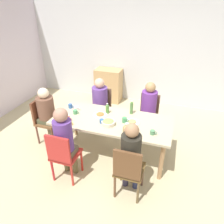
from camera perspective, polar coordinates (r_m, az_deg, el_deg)
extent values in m
plane|color=#BEB28A|center=(4.03, 0.00, -11.21)|extent=(7.25, 7.25, 0.00)
cube|color=silver|center=(5.64, 8.19, 15.47)|extent=(6.28, 0.12, 2.60)
cube|color=#BEB08B|center=(3.60, 0.00, -2.36)|extent=(2.05, 0.90, 0.04)
cylinder|color=#B77A55|center=(3.90, -14.81, -7.30)|extent=(0.07, 0.07, 0.71)
cylinder|color=#A97E53|center=(3.42, 13.41, -13.14)|extent=(0.07, 0.07, 0.71)
cylinder|color=#A48356|center=(4.39, -10.13, -2.25)|extent=(0.07, 0.07, 0.71)
cylinder|color=#B7844E|center=(3.97, 14.53, -6.56)|extent=(0.07, 0.07, 0.71)
cube|color=#B32822|center=(3.40, -12.49, -11.33)|extent=(0.40, 0.40, 0.04)
cylinder|color=red|center=(3.52, -15.97, -15.10)|extent=(0.04, 0.04, 0.43)
cylinder|color=#BC342C|center=(3.38, -10.91, -16.67)|extent=(0.04, 0.04, 0.43)
cylinder|color=red|center=(3.73, -13.15, -11.77)|extent=(0.04, 0.04, 0.43)
cylinder|color=red|center=(3.59, -8.33, -13.07)|extent=(0.04, 0.04, 0.43)
cube|color=red|center=(3.14, -14.56, -10.02)|extent=(0.38, 0.04, 0.45)
cylinder|color=brown|center=(3.64, -12.47, -12.66)|extent=(0.09, 0.09, 0.45)
cylinder|color=brown|center=(3.57, -10.17, -13.30)|extent=(0.09, 0.09, 0.45)
cube|color=brown|center=(3.36, -12.60, -10.55)|extent=(0.30, 0.30, 0.10)
cylinder|color=#5E3A90|center=(3.18, -13.19, -6.30)|extent=(0.28, 0.28, 0.51)
sphere|color=#AB7A64|center=(2.99, -13.93, -0.82)|extent=(0.21, 0.21, 0.21)
cube|color=brown|center=(4.50, -3.24, 0.33)|extent=(0.40, 0.40, 0.04)
cylinder|color=brown|center=(4.70, -0.49, -1.43)|extent=(0.04, 0.04, 0.43)
cylinder|color=brown|center=(4.81, -4.33, -0.78)|extent=(0.04, 0.04, 0.43)
cylinder|color=brown|center=(4.43, -1.89, -3.56)|extent=(0.04, 0.04, 0.43)
cylinder|color=brown|center=(4.54, -5.93, -2.82)|extent=(0.04, 0.04, 0.43)
cube|color=brown|center=(4.55, -2.51, 3.97)|extent=(0.38, 0.04, 0.45)
cylinder|color=#44433A|center=(4.51, -2.67, -2.80)|extent=(0.09, 0.09, 0.45)
cylinder|color=#38384A|center=(4.56, -4.55, -2.46)|extent=(0.09, 0.09, 0.45)
cube|color=#3A4346|center=(4.48, -3.26, 1.01)|extent=(0.30, 0.30, 0.10)
cylinder|color=#643F92|center=(4.36, -3.36, 4.10)|extent=(0.32, 0.32, 0.43)
sphere|color=#D4A287|center=(4.24, -3.48, 7.90)|extent=(0.20, 0.20, 0.20)
cube|color=brown|center=(4.29, -17.10, -2.64)|extent=(0.40, 0.40, 0.04)
cylinder|color=brown|center=(4.61, -17.31, -3.60)|extent=(0.04, 0.04, 0.43)
cylinder|color=brown|center=(4.39, -19.73, -5.84)|extent=(0.04, 0.04, 0.43)
cylinder|color=brown|center=(4.44, -13.67, -4.40)|extent=(0.04, 0.04, 0.43)
cylinder|color=brown|center=(4.21, -15.99, -6.80)|extent=(0.04, 0.04, 0.43)
cube|color=brown|center=(4.28, -19.55, 0.47)|extent=(0.04, 0.38, 0.45)
cylinder|color=#545046|center=(4.41, -15.05, -4.73)|extent=(0.09, 0.09, 0.45)
cylinder|color=brown|center=(4.30, -16.16, -5.84)|extent=(0.09, 0.09, 0.45)
cube|color=#51563A|center=(4.26, -17.22, -1.95)|extent=(0.30, 0.30, 0.10)
cylinder|color=brown|center=(4.14, -17.74, 1.14)|extent=(0.32, 0.32, 0.42)
sphere|color=beige|center=(4.01, -18.38, 4.93)|extent=(0.20, 0.20, 0.20)
cube|color=brown|center=(3.10, 4.89, -15.42)|extent=(0.40, 0.40, 0.04)
cylinder|color=brown|center=(3.18, 0.77, -19.74)|extent=(0.04, 0.04, 0.43)
cylinder|color=brown|center=(3.13, 7.14, -21.06)|extent=(0.04, 0.04, 0.43)
cylinder|color=brown|center=(3.40, 2.55, -15.62)|extent=(0.04, 0.04, 0.43)
cylinder|color=brown|center=(3.36, 8.39, -16.75)|extent=(0.04, 0.04, 0.43)
cube|color=brown|center=(2.81, 4.18, -14.47)|extent=(0.38, 0.04, 0.45)
cylinder|color=#2F2D46|center=(3.33, 3.76, -16.62)|extent=(0.09, 0.09, 0.45)
cylinder|color=#242A4D|center=(3.31, 6.57, -17.17)|extent=(0.09, 0.09, 0.45)
cube|color=#23304B|center=(3.06, 4.94, -14.62)|extent=(0.30, 0.30, 0.10)
cylinder|color=#29271F|center=(2.86, 5.18, -10.44)|extent=(0.28, 0.28, 0.48)
sphere|color=#A27855|center=(2.67, 5.49, -5.07)|extent=(0.19, 0.19, 0.19)
cube|color=brown|center=(4.28, 9.70, -1.73)|extent=(0.40, 0.40, 0.04)
cylinder|color=brown|center=(4.53, 11.94, -3.46)|extent=(0.04, 0.04, 0.43)
cylinder|color=brown|center=(4.56, 7.72, -2.78)|extent=(0.04, 0.04, 0.43)
cylinder|color=brown|center=(4.25, 11.33, -5.82)|extent=(0.04, 0.04, 0.43)
cylinder|color=brown|center=(4.28, 6.82, -5.08)|extent=(0.04, 0.04, 0.43)
cube|color=brown|center=(4.33, 10.35, 2.11)|extent=(0.38, 0.04, 0.45)
cylinder|color=#4F4341|center=(4.30, 10.29, -5.01)|extent=(0.09, 0.09, 0.45)
cylinder|color=brown|center=(4.32, 8.19, -4.67)|extent=(0.09, 0.09, 0.45)
cube|color=brown|center=(4.25, 9.76, -1.04)|extent=(0.30, 0.30, 0.10)
cylinder|color=#6B3491|center=(4.12, 10.10, 2.46)|extent=(0.30, 0.30, 0.48)
sphere|color=#A68053|center=(3.98, 10.51, 6.69)|extent=(0.20, 0.20, 0.20)
cylinder|color=silver|center=(3.72, -3.26, -0.82)|extent=(0.26, 0.26, 0.01)
ellipsoid|color=#AE6E36|center=(3.71, -3.26, -0.56)|extent=(0.14, 0.14, 0.02)
cylinder|color=silver|center=(3.78, -13.56, -1.10)|extent=(0.25, 0.25, 0.01)
ellipsoid|color=tan|center=(3.77, -13.60, -0.85)|extent=(0.14, 0.14, 0.02)
cylinder|color=silver|center=(3.52, 5.53, -2.83)|extent=(0.25, 0.25, 0.01)
ellipsoid|color=tan|center=(3.51, 5.55, -2.56)|extent=(0.14, 0.14, 0.02)
cylinder|color=beige|center=(3.44, -1.03, -3.01)|extent=(0.23, 0.23, 0.07)
ellipsoid|color=#85A755|center=(3.42, -1.03, -2.54)|extent=(0.18, 0.18, 0.04)
cylinder|color=olive|center=(3.24, 5.00, -5.10)|extent=(0.23, 0.23, 0.09)
ellipsoid|color=tan|center=(3.21, 5.04, -4.45)|extent=(0.19, 0.19, 0.04)
cylinder|color=#E5BC53|center=(3.51, -11.80, -2.87)|extent=(0.09, 0.09, 0.08)
torus|color=#E1C14E|center=(3.48, -10.99, -3.04)|extent=(0.05, 0.01, 0.05)
cylinder|color=white|center=(3.94, -9.81, 1.07)|extent=(0.09, 0.09, 0.07)
torus|color=white|center=(3.91, -9.08, 0.96)|extent=(0.05, 0.01, 0.05)
cylinder|color=#345F9B|center=(3.48, -2.87, -2.52)|extent=(0.07, 0.07, 0.07)
torus|color=#315E99|center=(3.47, -2.13, -2.65)|extent=(0.05, 0.01, 0.05)
cylinder|color=#45925A|center=(3.50, 3.43, -2.19)|extent=(0.08, 0.08, 0.09)
torus|color=#40895E|center=(3.49, 4.24, -2.33)|extent=(0.05, 0.01, 0.05)
cylinder|color=#C55344|center=(3.61, -12.01, -1.81)|extent=(0.07, 0.07, 0.08)
torus|color=#CC5045|center=(3.59, -11.34, -1.94)|extent=(0.05, 0.01, 0.05)
cylinder|color=#4A925D|center=(3.81, -10.06, 0.01)|extent=(0.08, 0.08, 0.07)
torus|color=#508A62|center=(3.79, -9.37, -0.11)|extent=(0.05, 0.01, 0.05)
cylinder|color=#4E885D|center=(3.26, 11.03, -5.49)|extent=(0.07, 0.07, 0.07)
torus|color=#508268|center=(3.26, 11.88, -5.63)|extent=(0.05, 0.01, 0.05)
cylinder|color=#3661A0|center=(4.02, -11.38, 1.62)|extent=(0.07, 0.07, 0.08)
torus|color=#2F5A9B|center=(4.00, -10.78, 1.53)|extent=(0.05, 0.01, 0.05)
cylinder|color=#4E7D41|center=(3.73, 5.36, 1.03)|extent=(0.06, 0.06, 0.22)
cone|color=#4D8330|center=(3.68, 5.45, 2.74)|extent=(0.05, 0.05, 0.03)
cylinder|color=silver|center=(3.67, 5.46, 3.02)|extent=(0.03, 0.03, 0.01)
cylinder|color=#4D8837|center=(3.76, -1.30, 0.77)|extent=(0.06, 0.06, 0.15)
cone|color=#518540|center=(3.71, -1.31, 2.02)|extent=(0.06, 0.06, 0.03)
cylinder|color=white|center=(3.70, -1.32, 2.30)|extent=(0.03, 0.03, 0.01)
cube|color=tan|center=(5.82, -0.94, 7.39)|extent=(0.70, 0.44, 0.90)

